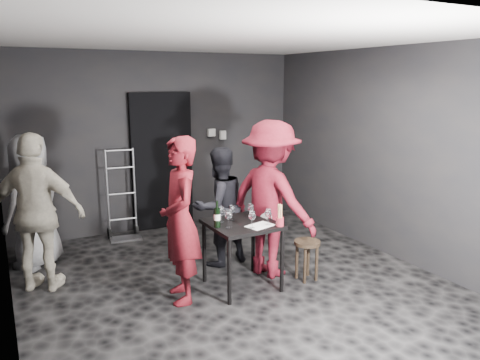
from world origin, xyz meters
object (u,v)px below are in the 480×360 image
man_maroon (271,182)px  hand_truck (124,223)px  bystander_cream (37,200)px  breadstick_cup (280,215)px  tasting_table (242,231)px  bystander_grey (32,194)px  wine_bottle (217,217)px  server_red (180,208)px  stool (307,250)px  woman_black (219,207)px

man_maroon → hand_truck: bearing=10.5°
bystander_cream → breadstick_cup: bearing=-178.4°
tasting_table → bystander_grey: bearing=138.6°
bystander_cream → bystander_grey: bearing=-59.5°
wine_bottle → breadstick_cup: wine_bottle is taller
breadstick_cup → bystander_cream: bearing=150.7°
hand_truck → man_maroon: bearing=-52.5°
tasting_table → server_red: 0.79m
man_maroon → tasting_table: bearing=90.1°
server_red → tasting_table: bearing=95.8°
bystander_grey → breadstick_cup: size_ratio=7.14×
tasting_table → server_red: (-0.71, 0.04, 0.35)m
hand_truck → wine_bottle: size_ratio=4.60×
man_maroon → bystander_cream: 2.58m
hand_truck → wine_bottle: (0.44, -2.28, 0.63)m
hand_truck → wine_bottle: bearing=-71.8°
bystander_cream → hand_truck: bearing=-102.7°
server_red → man_maroon: man_maroon is taller
stool → bystander_cream: bystander_cream is taller
hand_truck → man_maroon: 2.59m
stool → wine_bottle: (-1.06, 0.17, 0.50)m
bystander_grey → wine_bottle: (1.66, -1.75, -0.06)m
stool → woman_black: bearing=126.0°
hand_truck → woman_black: (0.83, -1.52, 0.50)m
man_maroon → bystander_cream: bearing=51.8°
wine_bottle → server_red: bearing=172.6°
tasting_table → woman_black: 0.75m
wine_bottle → breadstick_cup: (0.61, -0.28, 0.01)m
man_maroon → bystander_grey: man_maroon is taller
woman_black → bystander_cream: size_ratio=0.72×
tasting_table → stool: 0.83m
stool → bystander_cream: size_ratio=0.23×
tasting_table → hand_truck: bearing=108.4°
bystander_cream → breadstick_cup: 2.62m
woman_black → wine_bottle: size_ratio=5.12×
bystander_cream → bystander_grey: (0.01, 0.75, -0.10)m
stool → man_maroon: man_maroon is taller
man_maroon → wine_bottle: size_ratio=7.84×
hand_truck → bystander_grey: bearing=-149.3°
tasting_table → bystander_grey: (-1.97, 1.74, 0.26)m
woman_black → bystander_cream: bystander_cream is taller
stool → breadstick_cup: 0.69m
tasting_table → bystander_cream: 2.24m
stool → woman_black: size_ratio=0.32×
man_maroon → bystander_grey: 2.91m
hand_truck → breadstick_cup: hand_truck is taller
stool → man_maroon: bearing=127.8°
tasting_table → bystander_cream: bearing=153.5°
server_red → woman_black: bearing=141.1°
server_red → breadstick_cup: server_red is taller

